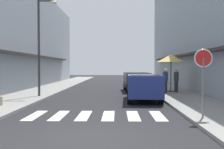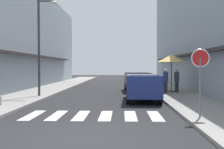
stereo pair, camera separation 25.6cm
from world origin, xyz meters
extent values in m
plane|color=#232326|center=(0.00, 14.78, 0.00)|extent=(81.26, 81.26, 0.00)
cube|color=gray|center=(-4.79, 14.78, 0.06)|extent=(2.94, 51.71, 0.12)
cube|color=gray|center=(4.79, 14.78, 0.06)|extent=(2.94, 51.71, 0.12)
cube|color=#939EA8|center=(-8.77, 15.62, 4.56)|extent=(5.00, 35.24, 9.13)
cube|color=#332D2D|center=(-6.02, 15.62, 2.80)|extent=(0.50, 24.67, 0.16)
cube|color=#939EA8|center=(8.77, 15.62, 5.96)|extent=(5.00, 35.24, 11.92)
cube|color=#332D2D|center=(6.02, 15.62, 2.80)|extent=(0.50, 24.67, 0.16)
cube|color=silver|center=(-2.38, 3.32, 0.01)|extent=(0.45, 2.20, 0.01)
cube|color=silver|center=(-1.43, 3.32, 0.01)|extent=(0.45, 2.20, 0.01)
cube|color=silver|center=(-0.48, 3.32, 0.01)|extent=(0.45, 2.20, 0.01)
cube|color=silver|center=(0.47, 3.32, 0.01)|extent=(0.45, 2.20, 0.01)
cube|color=silver|center=(1.42, 3.32, 0.01)|extent=(0.45, 2.20, 0.01)
cube|color=silver|center=(2.38, 3.32, 0.01)|extent=(0.45, 2.20, 0.01)
cube|color=navy|center=(2.27, 8.07, 0.89)|extent=(1.89, 4.46, 1.13)
cube|color=black|center=(2.27, 7.85, 1.19)|extent=(1.55, 2.51, 0.56)
cylinder|color=black|center=(1.52, 9.55, 0.32)|extent=(0.24, 0.65, 0.64)
cylinder|color=black|center=(3.11, 9.50, 0.32)|extent=(0.24, 0.65, 0.64)
cylinder|color=black|center=(1.43, 6.64, 0.32)|extent=(0.24, 0.65, 0.64)
cylinder|color=black|center=(3.02, 6.59, 0.32)|extent=(0.24, 0.65, 0.64)
cube|color=black|center=(2.27, 13.95, 0.89)|extent=(1.88, 3.98, 1.13)
cube|color=black|center=(2.27, 13.75, 1.19)|extent=(1.54, 2.24, 0.56)
cylinder|color=black|center=(1.43, 15.21, 0.32)|extent=(0.24, 0.65, 0.64)
cylinder|color=black|center=(3.02, 15.26, 0.32)|extent=(0.24, 0.65, 0.64)
cylinder|color=black|center=(1.52, 12.63, 0.32)|extent=(0.24, 0.65, 0.64)
cylinder|color=black|center=(3.11, 12.68, 0.32)|extent=(0.24, 0.65, 0.64)
cylinder|color=slate|center=(3.81, 2.41, 1.16)|extent=(0.07, 0.07, 2.07)
cylinder|color=red|center=(3.81, 2.41, 2.19)|extent=(0.64, 0.03, 0.64)
torus|color=white|center=(3.81, 2.41, 2.19)|extent=(0.65, 0.05, 0.65)
cylinder|color=#38383D|center=(-3.95, 9.34, 3.07)|extent=(0.14, 0.14, 5.90)
cylinder|color=#38383D|center=(-3.50, 9.34, 5.87)|extent=(0.90, 0.10, 0.10)
ellipsoid|color=beige|center=(-3.05, 9.34, 5.77)|extent=(0.44, 0.28, 0.20)
cylinder|color=#262626|center=(4.62, 12.35, 0.15)|extent=(0.48, 0.48, 0.06)
cylinder|color=#4C3823|center=(4.62, 12.35, 1.31)|extent=(0.06, 0.06, 2.38)
cone|color=#D8B259|center=(4.62, 12.35, 2.50)|extent=(2.01, 2.01, 0.55)
cylinder|color=#282B33|center=(4.03, 11.17, 0.52)|extent=(0.26, 0.26, 0.80)
cylinder|color=navy|center=(4.03, 11.17, 1.23)|extent=(0.34, 0.34, 0.63)
sphere|color=tan|center=(4.03, 11.17, 1.65)|extent=(0.22, 0.22, 0.22)
cylinder|color=#282B33|center=(4.92, 11.96, 0.51)|extent=(0.26, 0.26, 0.78)
cylinder|color=#333338|center=(4.92, 11.96, 1.21)|extent=(0.34, 0.34, 0.62)
sphere|color=tan|center=(4.92, 11.96, 1.63)|extent=(0.21, 0.21, 0.21)
camera|label=1|loc=(0.82, -7.16, 1.89)|focal=43.84mm
camera|label=2|loc=(1.08, -7.16, 1.89)|focal=43.84mm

